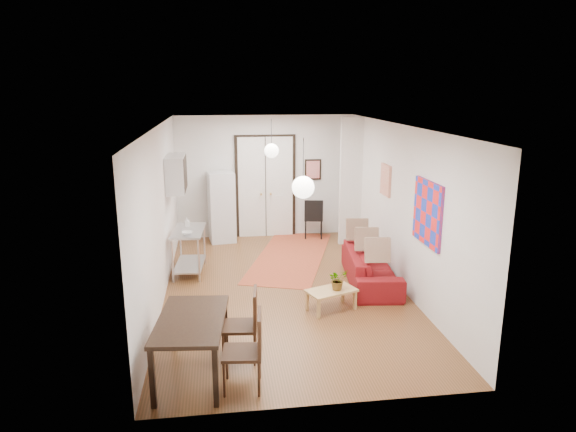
{
  "coord_description": "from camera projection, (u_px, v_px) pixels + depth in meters",
  "views": [
    {
      "loc": [
        -1.1,
        -8.56,
        3.54
      ],
      "look_at": [
        0.13,
        0.41,
        1.25
      ],
      "focal_mm": 32.0,
      "sensor_mm": 36.0,
      "label": 1
    }
  ],
  "objects": [
    {
      "name": "kitchen_counter",
      "position": [
        189.0,
        246.0,
        9.93
      ],
      "size": [
        0.65,
        1.17,
        0.87
      ],
      "rotation": [
        0.0,
        0.0,
        -0.08
      ],
      "color": "silver",
      "rests_on": "floor"
    },
    {
      "name": "floor",
      "position": [
        284.0,
        289.0,
        9.24
      ],
      "size": [
        7.0,
        7.0,
        0.0
      ],
      "primitive_type": "plane",
      "color": "brown",
      "rests_on": "ground"
    },
    {
      "name": "pendant_front",
      "position": [
        303.0,
        187.0,
        6.76
      ],
      "size": [
        0.3,
        0.3,
        0.8
      ],
      "color": "white",
      "rests_on": "ceiling"
    },
    {
      "name": "sofa",
      "position": [
        371.0,
        267.0,
        9.46
      ],
      "size": [
        2.18,
        1.05,
        0.61
      ],
      "primitive_type": "imported",
      "rotation": [
        0.0,
        0.0,
        1.46
      ],
      "color": "maroon",
      "rests_on": "floor"
    },
    {
      "name": "soap_bottle",
      "position": [
        187.0,
        222.0,
        10.07
      ],
      "size": [
        0.09,
        0.09,
        0.18
      ],
      "primitive_type": "imported",
      "rotation": [
        0.0,
        0.0,
        -0.08
      ],
      "color": "#5093AE",
      "rests_on": "kitchen_counter"
    },
    {
      "name": "wall_cabinet",
      "position": [
        176.0,
        174.0,
        9.96
      ],
      "size": [
        0.35,
        1.0,
        0.7
      ],
      "primitive_type": "cube",
      "color": "silver",
      "rests_on": "wall_left"
    },
    {
      "name": "pendant_back",
      "position": [
        272.0,
        151.0,
        10.61
      ],
      "size": [
        0.3,
        0.3,
        0.8
      ],
      "color": "white",
      "rests_on": "ceiling"
    },
    {
      "name": "wall_front",
      "position": [
        325.0,
        287.0,
        5.52
      ],
      "size": [
        4.2,
        0.02,
        2.9
      ],
      "primitive_type": "cube",
      "color": "silver",
      "rests_on": "floor"
    },
    {
      "name": "poster_back",
      "position": [
        313.0,
        170.0,
        12.33
      ],
      "size": [
        0.4,
        0.03,
        0.5
      ],
      "primitive_type": "cube",
      "color": "red",
      "rests_on": "wall_back"
    },
    {
      "name": "print_left",
      "position": [
        170.0,
        167.0,
        10.41
      ],
      "size": [
        0.03,
        0.44,
        0.54
      ],
      "primitive_type": "cube",
      "color": "#A37543",
      "rests_on": "wall_left"
    },
    {
      "name": "stub_partition",
      "position": [
        351.0,
        182.0,
        11.57
      ],
      "size": [
        0.5,
        0.1,
        2.9
      ],
      "primitive_type": "cube",
      "color": "silver",
      "rests_on": "floor"
    },
    {
      "name": "fridge",
      "position": [
        222.0,
        207.0,
        11.92
      ],
      "size": [
        0.65,
        0.65,
        1.63
      ],
      "primitive_type": "cube",
      "rotation": [
        0.0,
        0.0,
        0.14
      ],
      "color": "silver",
      "rests_on": "floor"
    },
    {
      "name": "double_doors",
      "position": [
        266.0,
        187.0,
        12.26
      ],
      "size": [
        1.44,
        0.06,
        2.5
      ],
      "primitive_type": "cube",
      "color": "white",
      "rests_on": "wall_back"
    },
    {
      "name": "painting_popart",
      "position": [
        428.0,
        213.0,
        7.9
      ],
      "size": [
        0.05,
        1.0,
        1.0
      ],
      "primitive_type": "cube",
      "color": "red",
      "rests_on": "wall_right"
    },
    {
      "name": "black_side_chair",
      "position": [
        313.0,
        214.0,
        12.36
      ],
      "size": [
        0.51,
        0.51,
        0.96
      ],
      "rotation": [
        0.0,
        0.0,
        2.96
      ],
      "color": "black",
      "rests_on": "floor"
    },
    {
      "name": "coffee_table",
      "position": [
        331.0,
        292.0,
        8.3
      ],
      "size": [
        0.89,
        0.69,
        0.35
      ],
      "rotation": [
        0.0,
        0.0,
        0.37
      ],
      "color": "tan",
      "rests_on": "floor"
    },
    {
      "name": "dining_chair_near",
      "position": [
        239.0,
        316.0,
        6.85
      ],
      "size": [
        0.51,
        0.68,
        0.97
      ],
      "rotation": [
        0.0,
        0.0,
        -1.67
      ],
      "color": "#352111",
      "rests_on": "floor"
    },
    {
      "name": "dining_chair_far",
      "position": [
        241.0,
        341.0,
        6.17
      ],
      "size": [
        0.51,
        0.68,
        0.97
      ],
      "rotation": [
        0.0,
        0.0,
        -1.67
      ],
      "color": "#352111",
      "rests_on": "floor"
    },
    {
      "name": "wall_left",
      "position": [
        160.0,
        215.0,
        8.61
      ],
      "size": [
        0.02,
        7.0,
        2.9
      ],
      "primitive_type": "cube",
      "color": "silver",
      "rests_on": "floor"
    },
    {
      "name": "potted_plant",
      "position": [
        338.0,
        280.0,
        8.26
      ],
      "size": [
        0.36,
        0.38,
        0.34
      ],
      "primitive_type": "imported",
      "rotation": [
        0.0,
        0.0,
        0.37
      ],
      "color": "#2E5B29",
      "rests_on": "coffee_table"
    },
    {
      "name": "bowl",
      "position": [
        187.0,
        233.0,
        9.56
      ],
      "size": [
        0.22,
        0.22,
        0.05
      ],
      "primitive_type": "imported",
      "rotation": [
        0.0,
        0.0,
        -0.08
      ],
      "color": "silver",
      "rests_on": "kitchen_counter"
    },
    {
      "name": "painting_abstract",
      "position": [
        386.0,
        180.0,
        9.84
      ],
      "size": [
        0.05,
        0.5,
        0.6
      ],
      "primitive_type": "cube",
      "color": "beige",
      "rests_on": "wall_right"
    },
    {
      "name": "ceiling",
      "position": [
        284.0,
        126.0,
        8.53
      ],
      "size": [
        4.2,
        7.0,
        0.02
      ],
      "primitive_type": "cube",
      "color": "white",
      "rests_on": "wall_back"
    },
    {
      "name": "dining_table",
      "position": [
        191.0,
        325.0,
        6.3
      ],
      "size": [
        0.95,
        1.49,
        0.78
      ],
      "rotation": [
        0.0,
        0.0,
        -0.1
      ],
      "color": "black",
      "rests_on": "floor"
    },
    {
      "name": "kilim_rug",
      "position": [
        291.0,
        256.0,
        11.01
      ],
      "size": [
        2.41,
        3.85,
        0.01
      ],
      "primitive_type": "cube",
      "rotation": [
        0.0,
        0.0,
        -0.32
      ],
      "color": "#B1422C",
      "rests_on": "floor"
    },
    {
      "name": "wall_right",
      "position": [
        400.0,
        207.0,
        9.16
      ],
      "size": [
        0.02,
        7.0,
        2.9
      ],
      "primitive_type": "cube",
      "color": "silver",
      "rests_on": "floor"
    },
    {
      "name": "wall_back",
      "position": [
        265.0,
        177.0,
        12.24
      ],
      "size": [
        4.2,
        0.02,
        2.9
      ],
      "primitive_type": "cube",
      "color": "silver",
      "rests_on": "floor"
    }
  ]
}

